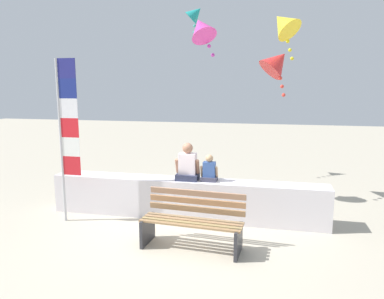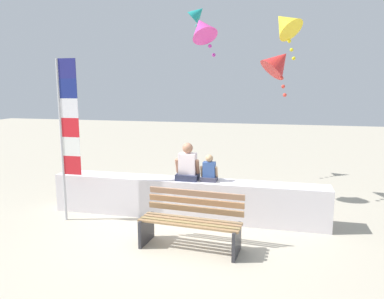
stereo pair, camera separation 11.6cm
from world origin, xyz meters
name	(u,v)px [view 1 (the left image)]	position (x,y,z in m)	size (l,w,h in m)	color
ground_plane	(175,233)	(0.00, 0.00, 0.00)	(40.00, 40.00, 0.00)	#B7AD98
seawall_ledge	(186,198)	(0.00, 0.82, 0.39)	(5.44, 0.51, 0.78)	silver
park_bench	(193,222)	(0.42, -0.46, 0.42)	(1.67, 0.73, 0.88)	#99734C
person_adult	(188,165)	(0.04, 0.81, 1.06)	(0.48, 0.35, 0.73)	#2B3049
person_child	(209,171)	(0.47, 0.81, 0.98)	(0.34, 0.25, 0.52)	#3D3C4F
flag_banner	(66,128)	(-2.12, 0.14, 1.82)	(0.40, 0.05, 3.07)	#B7B7BC
kite_yellow	(283,24)	(1.77, 2.54, 3.92)	(0.96, 0.92, 1.14)	yellow
kite_teal	(196,14)	(-0.51, 4.13, 4.51)	(0.60, 0.68, 1.04)	teal
kite_red	(277,62)	(1.68, 2.60, 3.11)	(0.98, 0.89, 1.16)	red
kite_magenta	(201,28)	(0.09, 1.90, 3.78)	(0.88, 0.89, 0.92)	#DB3D9E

